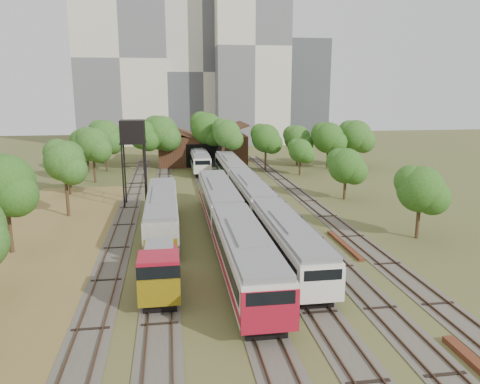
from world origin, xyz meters
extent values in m
plane|color=#475123|center=(0.00, 0.00, 0.00)|extent=(240.00, 240.00, 0.00)
cube|color=brown|center=(-18.00, 8.00, 0.02)|extent=(14.00, 60.00, 0.04)
cube|color=#4C473D|center=(-12.00, 25.00, 0.03)|extent=(2.60, 80.00, 0.06)
cube|color=#472D1E|center=(-12.72, 25.00, 0.12)|extent=(0.08, 80.00, 0.14)
cube|color=#472D1E|center=(-11.28, 25.00, 0.12)|extent=(0.08, 80.00, 0.14)
cube|color=#4C473D|center=(-8.00, 25.00, 0.03)|extent=(2.60, 80.00, 0.06)
cube|color=#472D1E|center=(-8.72, 25.00, 0.12)|extent=(0.08, 80.00, 0.14)
cube|color=#472D1E|center=(-7.28, 25.00, 0.12)|extent=(0.08, 80.00, 0.14)
cube|color=#4C473D|center=(-2.00, 25.00, 0.03)|extent=(2.60, 80.00, 0.06)
cube|color=#472D1E|center=(-2.72, 25.00, 0.12)|extent=(0.08, 80.00, 0.14)
cube|color=#472D1E|center=(-1.28, 25.00, 0.12)|extent=(0.08, 80.00, 0.14)
cube|color=#4C473D|center=(2.00, 25.00, 0.03)|extent=(2.60, 80.00, 0.06)
cube|color=#472D1E|center=(1.28, 25.00, 0.12)|extent=(0.08, 80.00, 0.14)
cube|color=#472D1E|center=(2.72, 25.00, 0.12)|extent=(0.08, 80.00, 0.14)
cube|color=#4C473D|center=(6.00, 25.00, 0.03)|extent=(2.60, 80.00, 0.06)
cube|color=#472D1E|center=(5.28, 25.00, 0.12)|extent=(0.08, 80.00, 0.14)
cube|color=#472D1E|center=(6.72, 25.00, 0.12)|extent=(0.08, 80.00, 0.14)
cube|color=#4C473D|center=(10.00, 25.00, 0.03)|extent=(2.60, 80.00, 0.06)
cube|color=#472D1E|center=(9.28, 25.00, 0.12)|extent=(0.08, 80.00, 0.14)
cube|color=#472D1E|center=(10.72, 25.00, 0.12)|extent=(0.08, 80.00, 0.14)
cube|color=black|center=(-2.00, 0.97, 0.44)|extent=(2.41, 15.64, 0.87)
cube|color=silver|center=(-2.00, 0.97, 2.24)|extent=(3.17, 17.00, 2.73)
cube|color=black|center=(-2.00, 0.97, 2.57)|extent=(3.23, 15.64, 0.93)
cube|color=slate|center=(-2.00, 0.97, 3.80)|extent=(2.92, 16.66, 0.39)
cube|color=maroon|center=(-2.00, 0.97, 1.48)|extent=(3.23, 16.66, 0.49)
cube|color=maroon|center=(-2.00, -7.48, 2.10)|extent=(3.21, 0.25, 2.46)
cube|color=black|center=(-2.00, 18.47, 0.44)|extent=(2.41, 15.64, 0.87)
cube|color=silver|center=(-2.00, 18.47, 2.24)|extent=(3.17, 17.00, 2.73)
cube|color=black|center=(-2.00, 18.47, 2.57)|extent=(3.23, 15.64, 0.93)
cube|color=slate|center=(-2.00, 18.47, 3.80)|extent=(2.92, 16.66, 0.39)
cube|color=maroon|center=(-2.00, 18.47, 1.48)|extent=(3.23, 16.66, 0.49)
cube|color=black|center=(2.00, 4.25, 0.40)|extent=(2.18, 15.64, 0.79)
cube|color=silver|center=(2.00, 4.25, 2.03)|extent=(2.87, 17.00, 2.48)
cube|color=black|center=(2.00, 4.25, 2.33)|extent=(2.93, 15.64, 0.84)
cube|color=slate|center=(2.00, 4.25, 3.45)|extent=(2.64, 16.66, 0.36)
cube|color=#1A6B2D|center=(2.00, 4.25, 1.34)|extent=(2.93, 16.66, 0.45)
cube|color=silver|center=(2.00, -4.20, 1.91)|extent=(2.91, 0.25, 2.23)
cube|color=black|center=(2.00, 21.75, 0.40)|extent=(2.18, 15.64, 0.79)
cube|color=silver|center=(2.00, 21.75, 2.03)|extent=(2.87, 17.00, 2.48)
cube|color=black|center=(2.00, 21.75, 2.33)|extent=(2.93, 15.64, 0.84)
cube|color=slate|center=(2.00, 21.75, 3.45)|extent=(2.64, 16.66, 0.36)
cube|color=#1A6B2D|center=(2.00, 21.75, 1.34)|extent=(2.93, 16.66, 0.45)
cube|color=black|center=(2.00, 39.25, 0.40)|extent=(2.18, 15.64, 0.79)
cube|color=silver|center=(2.00, 39.25, 2.03)|extent=(2.87, 17.00, 2.48)
cube|color=black|center=(2.00, 39.25, 2.33)|extent=(2.93, 15.64, 0.84)
cube|color=slate|center=(2.00, 39.25, 3.45)|extent=(2.64, 16.66, 0.36)
cube|color=#1A6B2D|center=(2.00, 39.25, 1.34)|extent=(2.93, 16.66, 0.45)
cube|color=black|center=(-2.00, 50.20, 0.38)|extent=(2.10, 14.72, 0.77)
cube|color=silver|center=(-2.00, 50.20, 1.96)|extent=(2.77, 16.00, 2.39)
cube|color=black|center=(-2.00, 50.20, 2.25)|extent=(2.83, 14.72, 0.81)
cube|color=slate|center=(-2.00, 50.20, 3.33)|extent=(2.55, 15.68, 0.34)
cube|color=#1A6B2D|center=(-2.00, 50.20, 1.29)|extent=(2.83, 15.68, 0.43)
cube|color=silver|center=(-2.00, 42.25, 1.84)|extent=(2.81, 0.25, 2.15)
cube|color=black|center=(-8.00, 0.96, 0.44)|extent=(2.14, 7.20, 0.87)
cube|color=maroon|center=(-8.00, 1.76, 1.60)|extent=(2.43, 4.40, 1.46)
cube|color=maroon|center=(-8.00, -1.64, 2.19)|extent=(2.62, 2.53, 2.62)
cube|color=black|center=(-8.00, -1.64, 2.82)|extent=(2.67, 2.57, 0.87)
cube|color=gold|center=(-8.00, -2.99, 1.55)|extent=(2.62, 0.20, 1.75)
cube|color=gold|center=(-8.00, 4.91, 1.55)|extent=(2.62, 0.20, 1.75)
cube|color=slate|center=(-8.00, 0.96, 3.21)|extent=(1.94, 3.60, 0.19)
cube|color=black|center=(-8.00, 15.06, 0.41)|extent=(2.26, 16.56, 0.82)
cube|color=gray|center=(-8.00, 15.06, 2.10)|extent=(2.97, 18.00, 2.56)
cube|color=black|center=(-8.00, 15.06, 2.41)|extent=(3.03, 16.56, 0.87)
cube|color=slate|center=(-8.00, 15.06, 3.57)|extent=(2.74, 17.64, 0.37)
cylinder|color=black|center=(-12.56, 25.18, 3.76)|extent=(0.19, 0.19, 7.52)
cylinder|color=black|center=(-10.02, 25.18, 3.76)|extent=(0.19, 0.19, 7.52)
cylinder|color=black|center=(-12.56, 27.71, 3.76)|extent=(0.19, 0.19, 7.52)
cylinder|color=black|center=(-10.02, 27.71, 3.76)|extent=(0.19, 0.19, 7.52)
cube|color=black|center=(-11.29, 26.45, 7.62)|extent=(2.96, 2.96, 0.20)
cube|color=black|center=(-11.29, 26.45, 8.99)|extent=(2.82, 2.82, 2.54)
cube|color=brown|center=(8.20, 7.96, 0.13)|extent=(0.49, 7.87, 0.26)
cube|color=#3B1E15|center=(-1.00, 58.00, 2.75)|extent=(16.00, 11.00, 5.50)
cube|color=#3B1E15|center=(-5.00, 58.00, 6.10)|extent=(8.45, 11.55, 2.96)
cube|color=#3B1E15|center=(3.00, 58.00, 6.10)|extent=(8.45, 11.55, 2.96)
cube|color=black|center=(-1.00, 52.55, 2.20)|extent=(6.40, 0.15, 4.12)
cylinder|color=#382616|center=(-20.79, 10.69, 2.39)|extent=(0.36, 0.36, 4.78)
sphere|color=#234813|center=(-20.79, 10.69, 6.09)|extent=(4.93, 4.93, 4.93)
cylinder|color=#382616|center=(-18.38, 22.31, 2.42)|extent=(0.36, 0.36, 4.84)
sphere|color=#234813|center=(-18.38, 22.31, 6.16)|extent=(4.35, 4.35, 4.35)
cylinder|color=#382616|center=(-20.37, 33.78, 1.97)|extent=(0.36, 0.36, 3.94)
sphere|color=#234813|center=(-20.37, 33.78, 5.01)|extent=(4.37, 4.37, 4.37)
cylinder|color=#382616|center=(-18.31, 41.73, 2.27)|extent=(0.36, 0.36, 4.53)
sphere|color=#234813|center=(-18.31, 41.73, 5.77)|extent=(4.95, 4.95, 4.95)
cylinder|color=#382616|center=(-20.87, 51.69, 1.81)|extent=(0.36, 0.36, 3.62)
sphere|color=#234813|center=(-20.87, 51.69, 4.61)|extent=(5.53, 5.53, 5.53)
cylinder|color=#382616|center=(-19.72, 60.80, 2.12)|extent=(0.36, 0.36, 4.23)
sphere|color=#234813|center=(-19.72, 60.80, 5.39)|extent=(4.59, 4.59, 4.59)
cylinder|color=#382616|center=(-17.76, 51.60, 2.34)|extent=(0.36, 0.36, 4.67)
sphere|color=#234813|center=(-17.76, 51.60, 5.95)|extent=(5.57, 5.57, 5.57)
cylinder|color=#382616|center=(-11.49, 51.45, 2.41)|extent=(0.36, 0.36, 4.83)
sphere|color=#234813|center=(-11.49, 51.45, 6.15)|extent=(4.96, 4.96, 4.96)
cylinder|color=#382616|center=(-8.38, 52.88, 2.48)|extent=(0.36, 0.36, 4.96)
sphere|color=#234813|center=(-8.38, 52.88, 6.31)|extent=(6.02, 6.02, 6.02)
cylinder|color=#382616|center=(-0.37, 52.91, 2.75)|extent=(0.36, 0.36, 5.49)
sphere|color=#234813|center=(-0.37, 52.91, 6.99)|extent=(5.59, 5.59, 5.59)
cylinder|color=#382616|center=(2.59, 47.99, 2.55)|extent=(0.36, 0.36, 5.09)
sphere|color=#234813|center=(2.59, 47.99, 6.48)|extent=(4.67, 4.67, 4.67)
cylinder|color=#382616|center=(9.28, 48.20, 2.19)|extent=(0.36, 0.36, 4.38)
sphere|color=#234813|center=(9.28, 48.20, 5.57)|extent=(4.83, 4.83, 4.83)
cylinder|color=#382616|center=(16.21, 52.86, 1.93)|extent=(0.36, 0.36, 3.86)
sphere|color=#234813|center=(16.21, 52.86, 4.91)|extent=(4.91, 4.91, 4.91)
cylinder|color=#382616|center=(20.53, 48.54, 2.15)|extent=(0.36, 0.36, 4.29)
sphere|color=#234813|center=(20.53, 48.54, 5.46)|extent=(5.44, 5.44, 5.44)
cylinder|color=#382616|center=(26.05, 49.71, 2.18)|extent=(0.36, 0.36, 4.36)
sphere|color=#234813|center=(26.05, 49.71, 5.55)|extent=(5.74, 5.74, 5.74)
cylinder|color=#382616|center=(15.83, 9.19, 1.86)|extent=(0.36, 0.36, 3.72)
sphere|color=#234813|center=(15.83, 9.19, 4.73)|extent=(4.34, 4.34, 4.34)
cylinder|color=#382616|center=(14.90, 25.46, 1.70)|extent=(0.36, 0.36, 3.40)
sphere|color=#234813|center=(14.90, 25.46, 4.33)|extent=(4.47, 4.47, 4.47)
cylinder|color=#382616|center=(14.02, 43.12, 1.58)|extent=(0.36, 0.36, 3.16)
sphere|color=#234813|center=(14.02, 43.12, 4.03)|extent=(3.84, 3.84, 3.84)
cube|color=beige|center=(-18.00, 95.00, 21.00)|extent=(22.00, 16.00, 42.00)
cube|color=beige|center=(2.00, 100.00, 18.00)|extent=(20.00, 18.00, 36.00)
cube|color=beige|center=(14.00, 92.00, 24.00)|extent=(18.00, 16.00, 48.00)
cube|color=#42464A|center=(34.00, 110.00, 14.00)|extent=(12.00, 12.00, 28.00)
camera|label=1|loc=(-7.10, -30.13, 13.82)|focal=35.00mm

